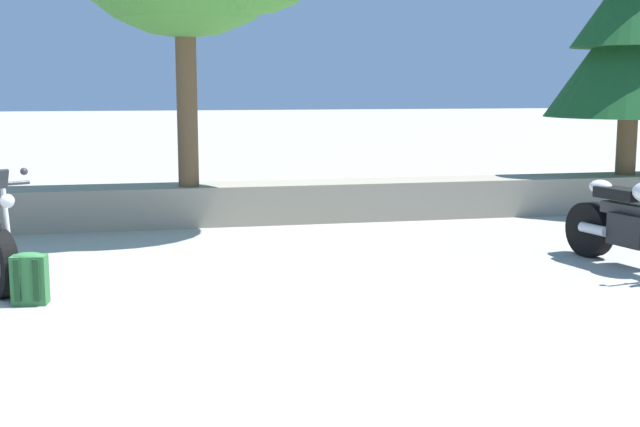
{
  "coord_description": "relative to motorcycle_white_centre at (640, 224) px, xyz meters",
  "views": [
    {
      "loc": [
        0.32,
        -6.97,
        1.92
      ],
      "look_at": [
        2.07,
        1.2,
        0.65
      ],
      "focal_mm": 47.27,
      "sensor_mm": 36.0,
      "label": 1
    }
  ],
  "objects": [
    {
      "name": "motorcycle_white_centre",
      "position": [
        0.0,
        0.0,
        0.0
      ],
      "size": [
        0.8,
        2.05,
        1.18
      ],
      "color": "black",
      "rests_on": "ground"
    },
    {
      "name": "ground_plane",
      "position": [
        -5.42,
        -0.85,
        -0.49
      ],
      "size": [
        120.0,
        120.0,
        0.0
      ],
      "primitive_type": "plane",
      "color": "#A3A099"
    },
    {
      "name": "rider_backpack",
      "position": [
        -6.1,
        -0.16,
        -0.24
      ],
      "size": [
        0.32,
        0.29,
        0.47
      ],
      "color": "#2D6B38",
      "rests_on": "ground"
    },
    {
      "name": "stone_wall",
      "position": [
        -5.42,
        3.95,
        -0.21
      ],
      "size": [
        36.0,
        0.8,
        0.55
      ],
      "primitive_type": "cube",
      "color": "gray",
      "rests_on": "ground"
    },
    {
      "name": "pine_tree_mid_right",
      "position": [
        2.29,
        3.98,
        2.2
      ],
      "size": [
        2.57,
        2.57,
        3.85
      ],
      "color": "brown",
      "rests_on": "stone_wall"
    }
  ]
}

